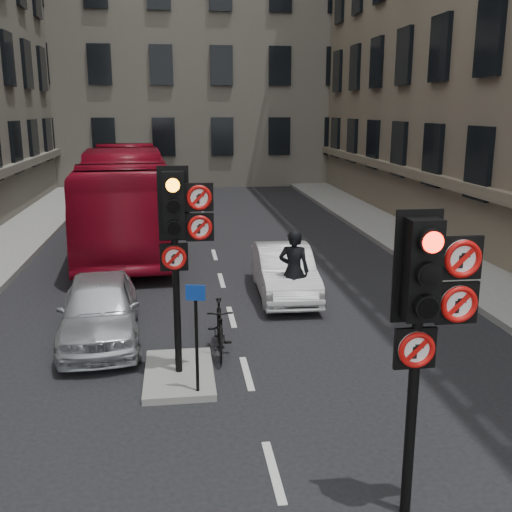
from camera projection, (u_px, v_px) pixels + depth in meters
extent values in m
cube|color=gray|center=(453.00, 260.00, 18.33)|extent=(3.00, 50.00, 0.16)
cube|color=gray|center=(179.00, 374.00, 10.53)|extent=(1.20, 2.00, 0.12)
cube|color=slate|center=(189.00, 26.00, 40.06)|extent=(30.00, 14.00, 20.00)
cylinder|color=black|center=(411.00, 419.00, 6.74)|extent=(0.12, 0.12, 2.40)
cube|color=black|center=(421.00, 270.00, 6.32)|extent=(0.36, 0.28, 1.10)
cube|color=black|center=(416.00, 267.00, 6.44)|extent=(0.52, 0.03, 1.25)
cylinder|color=#FF1407|center=(433.00, 242.00, 6.00)|extent=(0.22, 0.01, 0.22)
cylinder|color=black|center=(431.00, 276.00, 6.08)|extent=(0.22, 0.01, 0.22)
cylinder|color=black|center=(428.00, 309.00, 6.17)|extent=(0.22, 0.01, 0.22)
cube|color=black|center=(461.00, 258.00, 6.33)|extent=(0.47, 0.05, 0.47)
cylinder|color=white|center=(462.00, 259.00, 6.29)|extent=(0.41, 0.02, 0.41)
torus|color=#BF0C0A|center=(463.00, 259.00, 6.27)|extent=(0.41, 0.06, 0.41)
cube|color=#BF0C0A|center=(463.00, 259.00, 6.27)|extent=(0.25, 0.01, 0.25)
cube|color=black|center=(457.00, 303.00, 6.45)|extent=(0.47, 0.05, 0.47)
cylinder|color=white|center=(459.00, 304.00, 6.41)|extent=(0.41, 0.02, 0.41)
torus|color=#BF0C0A|center=(459.00, 304.00, 6.39)|extent=(0.41, 0.06, 0.41)
cube|color=#BF0C0A|center=(459.00, 305.00, 6.39)|extent=(0.25, 0.01, 0.25)
cube|color=black|center=(415.00, 348.00, 6.51)|extent=(0.47, 0.05, 0.47)
cylinder|color=white|center=(416.00, 350.00, 6.47)|extent=(0.41, 0.02, 0.41)
torus|color=#BF0C0A|center=(417.00, 350.00, 6.46)|extent=(0.41, 0.06, 0.41)
cube|color=#BF0C0A|center=(417.00, 350.00, 6.45)|extent=(0.25, 0.01, 0.25)
cylinder|color=black|center=(177.00, 306.00, 10.23)|extent=(0.12, 0.12, 2.40)
cube|color=black|center=(174.00, 205.00, 9.81)|extent=(0.36, 0.28, 1.10)
cube|color=black|center=(174.00, 204.00, 9.93)|extent=(0.52, 0.03, 1.25)
cylinder|color=orange|center=(173.00, 185.00, 9.49)|extent=(0.22, 0.02, 0.22)
cylinder|color=black|center=(173.00, 207.00, 9.57)|extent=(0.22, 0.02, 0.22)
cylinder|color=black|center=(174.00, 229.00, 9.66)|extent=(0.22, 0.02, 0.22)
cube|color=black|center=(199.00, 197.00, 9.81)|extent=(0.47, 0.05, 0.47)
cylinder|color=white|center=(199.00, 198.00, 9.78)|extent=(0.41, 0.02, 0.41)
torus|color=#BF0C0A|center=(199.00, 198.00, 9.76)|extent=(0.41, 0.06, 0.41)
cube|color=#BF0C0A|center=(199.00, 198.00, 9.76)|extent=(0.25, 0.02, 0.25)
cube|color=black|center=(200.00, 227.00, 9.93)|extent=(0.47, 0.05, 0.47)
cylinder|color=white|center=(200.00, 228.00, 9.90)|extent=(0.41, 0.02, 0.41)
torus|color=#BF0C0A|center=(200.00, 228.00, 9.88)|extent=(0.41, 0.06, 0.41)
cube|color=#BF0C0A|center=(200.00, 228.00, 9.88)|extent=(0.25, 0.02, 0.25)
cube|color=black|center=(174.00, 257.00, 10.00)|extent=(0.47, 0.05, 0.47)
cylinder|color=white|center=(174.00, 258.00, 9.96)|extent=(0.41, 0.02, 0.41)
torus|color=#BF0C0A|center=(174.00, 258.00, 9.95)|extent=(0.41, 0.06, 0.41)
cube|color=#BF0C0A|center=(174.00, 258.00, 9.94)|extent=(0.25, 0.02, 0.25)
imported|color=#B6BABE|center=(100.00, 309.00, 12.11)|extent=(1.89, 4.01, 1.33)
imported|color=silver|center=(284.00, 271.00, 15.03)|extent=(1.44, 3.85, 1.26)
imported|color=#E44388|center=(130.00, 237.00, 18.65)|extent=(2.34, 5.09, 1.44)
imported|color=maroon|center=(125.00, 196.00, 20.75)|extent=(3.54, 11.98, 3.29)
imported|color=black|center=(220.00, 328.00, 11.49)|extent=(0.53, 1.69, 1.01)
imported|color=black|center=(294.00, 271.00, 13.76)|extent=(0.82, 0.67, 1.94)
cylinder|color=black|center=(197.00, 340.00, 9.57)|extent=(0.05, 0.05, 1.78)
cube|color=navy|center=(195.00, 293.00, 9.34)|extent=(0.31, 0.10, 0.25)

